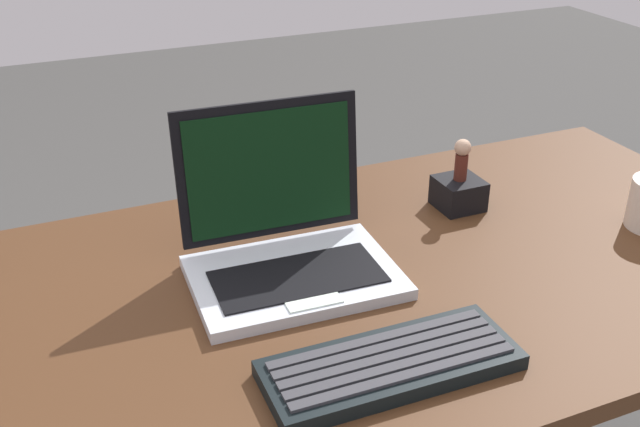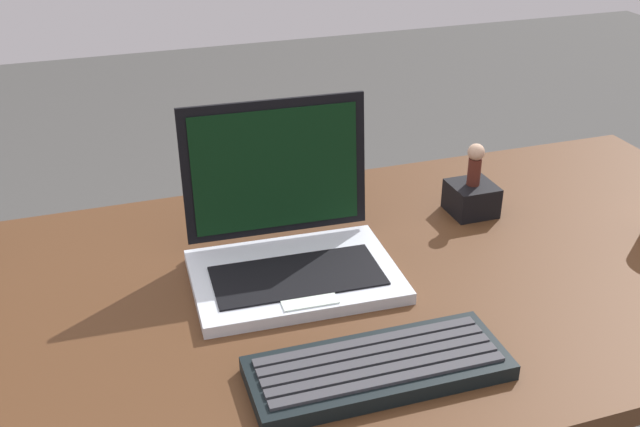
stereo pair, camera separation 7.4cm
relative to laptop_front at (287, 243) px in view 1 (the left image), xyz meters
name	(u,v)px [view 1 (the left image)]	position (x,y,z in m)	size (l,w,h in m)	color
desk	(253,344)	(-0.08, -0.06, -0.12)	(1.80, 0.72, 0.72)	#4C2D18
laptop_front	(287,243)	(0.00, 0.00, 0.00)	(0.31, 0.25, 0.24)	silver
external_keyboard	(391,364)	(0.03, -0.27, -0.04)	(0.32, 0.13, 0.03)	black
figurine_stand	(458,193)	(0.35, 0.08, -0.02)	(0.08, 0.08, 0.05)	black
figurine	(462,157)	(0.35, 0.08, 0.05)	(0.03, 0.03, 0.07)	#4F1F16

